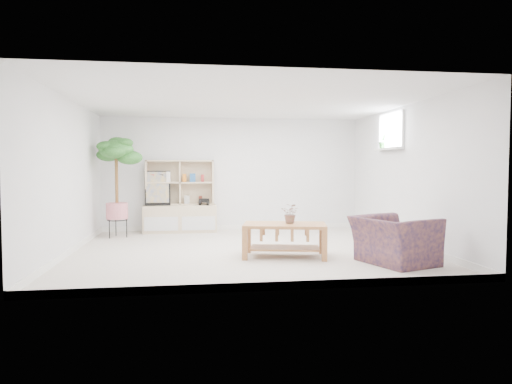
{
  "coord_description": "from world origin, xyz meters",
  "views": [
    {
      "loc": [
        -0.87,
        -7.31,
        1.33
      ],
      "look_at": [
        0.18,
        0.17,
        0.93
      ],
      "focal_mm": 32.0,
      "sensor_mm": 36.0,
      "label": 1
    }
  ],
  "objects": [
    {
      "name": "poster",
      "position": [
        -1.57,
        2.22,
        0.92
      ],
      "size": [
        0.52,
        0.15,
        0.71
      ],
      "primitive_type": null,
      "rotation": [
        0.0,
        0.0,
        0.05
      ],
      "color": "yellow",
      "rests_on": "storage_unit"
    },
    {
      "name": "toy_truck",
      "position": [
        -0.63,
        2.18,
        0.64
      ],
      "size": [
        0.31,
        0.23,
        0.16
      ],
      "primitive_type": null,
      "rotation": [
        0.0,
        0.0,
        -0.09
      ],
      "color": "black",
      "rests_on": "storage_unit"
    },
    {
      "name": "ceiling",
      "position": [
        0.0,
        0.0,
        2.4
      ],
      "size": [
        5.5,
        5.0,
        0.01
      ],
      "primitive_type": "cube",
      "color": "white",
      "rests_on": "walls"
    },
    {
      "name": "coffee_table",
      "position": [
        0.5,
        -0.66,
        0.25
      ],
      "size": [
        1.33,
        0.91,
        0.5
      ],
      "primitive_type": null,
      "rotation": [
        0.0,
        0.0,
        -0.21
      ],
      "color": "brown",
      "rests_on": "floor"
    },
    {
      "name": "sill_plant",
      "position": [
        2.67,
        0.85,
        1.83
      ],
      "size": [
        0.16,
        0.14,
        0.26
      ],
      "primitive_type": "imported",
      "rotation": [
        0.0,
        0.0,
        0.16
      ],
      "color": "#15431A",
      "rests_on": "window_sill"
    },
    {
      "name": "storage_unit",
      "position": [
        -1.12,
        2.24,
        0.75
      ],
      "size": [
        1.49,
        0.5,
        1.49
      ],
      "primitive_type": null,
      "color": "beige",
      "rests_on": "floor"
    },
    {
      "name": "table_plant",
      "position": [
        0.6,
        -0.62,
        0.65
      ],
      "size": [
        0.35,
        0.34,
        0.3
      ],
      "primitive_type": "imported",
      "rotation": [
        0.0,
        0.0,
        -0.61
      ],
      "color": "#347937",
      "rests_on": "coffee_table"
    },
    {
      "name": "window_sill",
      "position": [
        2.67,
        0.6,
        1.68
      ],
      "size": [
        0.14,
        1.0,
        0.04
      ],
      "primitive_type": "cube",
      "color": "white",
      "rests_on": "walls"
    },
    {
      "name": "floor",
      "position": [
        0.0,
        0.0,
        0.0
      ],
      "size": [
        5.5,
        5.0,
        0.01
      ],
      "primitive_type": "cube",
      "color": "beige",
      "rests_on": "ground"
    },
    {
      "name": "window",
      "position": [
        2.73,
        0.6,
        2.0
      ],
      "size": [
        0.1,
        0.98,
        0.68
      ],
      "primitive_type": null,
      "color": "#CEE1FA",
      "rests_on": "walls"
    },
    {
      "name": "baseboard",
      "position": [
        0.0,
        0.0,
        0.05
      ],
      "size": [
        5.5,
        5.0,
        0.1
      ],
      "primitive_type": null,
      "color": "white",
      "rests_on": "floor"
    },
    {
      "name": "armchair",
      "position": [
        1.9,
        -1.36,
        0.37
      ],
      "size": [
        1.16,
        1.24,
        0.75
      ],
      "primitive_type": "imported",
      "rotation": [
        0.0,
        0.0,
        1.9
      ],
      "color": "#0F1340",
      "rests_on": "floor"
    },
    {
      "name": "floor_tree",
      "position": [
        -2.3,
        1.68,
        0.97
      ],
      "size": [
        0.85,
        0.85,
        1.94
      ],
      "primitive_type": null,
      "rotation": [
        0.0,
        0.0,
        -0.22
      ],
      "color": "#15431A",
      "rests_on": "floor"
    },
    {
      "name": "walls",
      "position": [
        0.0,
        0.0,
        1.2
      ],
      "size": [
        5.51,
        5.01,
        2.4
      ],
      "color": "white",
      "rests_on": "floor"
    }
  ]
}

